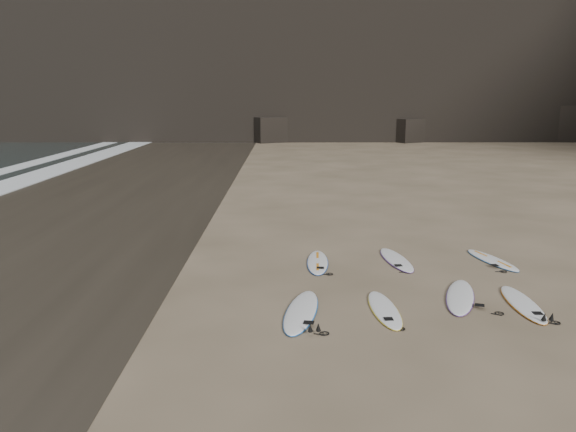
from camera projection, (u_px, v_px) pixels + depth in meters
name	position (u px, v px, depth m)	size (l,w,h in m)	color
ground	(471.00, 300.00, 12.77)	(240.00, 240.00, 0.00)	#897559
wet_sand	(66.00, 212.00, 22.44)	(12.00, 200.00, 0.01)	#383026
surfboard_0	(301.00, 311.00, 11.97)	(0.62, 2.58, 0.09)	white
surfboard_1	(384.00, 309.00, 12.10)	(0.54, 2.25, 0.08)	white
surfboard_2	(460.00, 296.00, 12.86)	(0.59, 2.47, 0.09)	white
surfboard_3	(523.00, 303.00, 12.42)	(0.56, 2.35, 0.08)	white
surfboard_5	(318.00, 262.00, 15.53)	(0.56, 2.33, 0.08)	white
surfboard_6	(396.00, 259.00, 15.75)	(0.58, 2.41, 0.09)	white
surfboard_7	(492.00, 260.00, 15.73)	(0.54, 2.26, 0.08)	white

